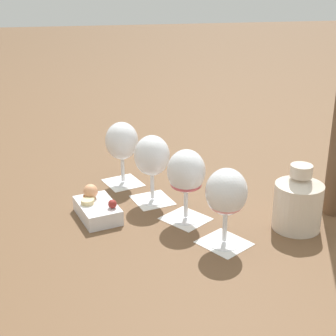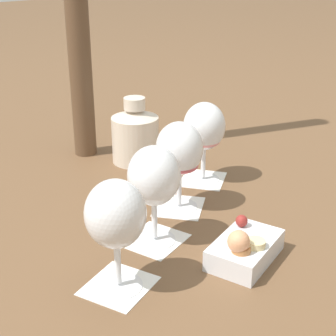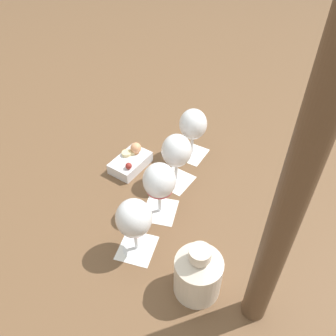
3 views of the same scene
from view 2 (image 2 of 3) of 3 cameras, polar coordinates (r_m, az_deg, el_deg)
name	(u,v)px [view 2 (image 2 of 3)]	position (r m, az deg, el deg)	size (l,w,h in m)	color
ground_plane	(168,223)	(0.94, 0.05, -6.13)	(8.00, 8.00, 0.00)	brown
tasting_card_0	(203,179)	(1.11, 3.87, -1.24)	(0.13, 0.13, 0.00)	white
tasting_card_1	(179,206)	(1.00, 1.21, -4.29)	(0.13, 0.13, 0.00)	white
tasting_card_2	(155,240)	(0.89, -1.48, -7.95)	(0.12, 0.11, 0.00)	white
tasting_card_3	(119,285)	(0.79, -5.48, -12.83)	(0.12, 0.12, 0.00)	white
wine_glass_0	(204,130)	(1.07, 4.03, 4.22)	(0.09, 0.09, 0.17)	white
wine_glass_1	(179,152)	(0.95, 1.27, 1.74)	(0.09, 0.09, 0.17)	white
wine_glass_2	(154,180)	(0.84, -1.56, -1.38)	(0.09, 0.09, 0.17)	white
wine_glass_3	(116,219)	(0.73, -5.82, -5.66)	(0.09, 0.09, 0.17)	white
ceramic_vase	(135,134)	(1.19, -3.65, 3.75)	(0.11, 0.11, 0.15)	beige
snack_dish	(245,248)	(0.84, 8.48, -8.81)	(0.15, 0.11, 0.07)	silver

